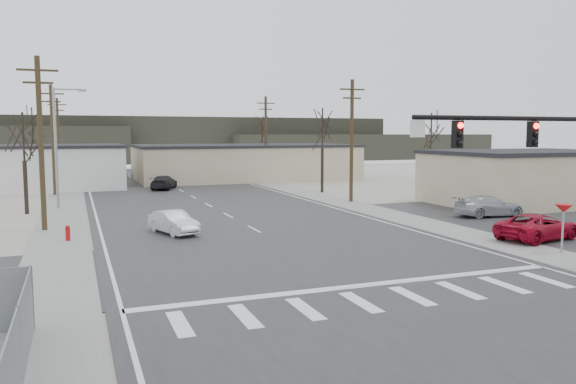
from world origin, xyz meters
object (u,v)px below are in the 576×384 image
Objects in this scene: sedan_crossing at (174,222)px; traffic_signal_mast at (553,158)px; car_far_a at (164,182)px; car_parked_red at (538,227)px; fire_hydrant at (68,233)px; car_far_b at (120,173)px; car_parked_silver at (489,206)px.

traffic_signal_mast is at bearing -67.36° from sedan_crossing.
car_far_a is at bearing 64.38° from sedan_crossing.
fire_hydrant is at bearing 58.01° from car_parked_red.
traffic_signal_mast is at bearing -38.13° from fire_hydrant.
traffic_signal_mast is 1.80× the size of car_parked_red.
car_far_b reaches higher than car_parked_silver.
car_parked_silver is at bearing 144.80° from car_far_a.
sedan_crossing is (-12.55, 14.43, -3.99)m from traffic_signal_mast.
traffic_signal_mast is 1.86× the size of car_parked_silver.
traffic_signal_mast reaches higher than sedan_crossing.
sedan_crossing is 0.81× the size of car_parked_silver.
traffic_signal_mast is 1.88× the size of car_far_a.
car_far_b is 47.29m from car_parked_silver.
car_parked_red is (23.24, -8.46, 0.27)m from fire_hydrant.
fire_hydrant is 5.55m from sedan_crossing.
car_far_a is (8.83, 26.16, 0.29)m from fire_hydrant.
car_parked_silver reaches higher than car_far_a.
sedan_crossing is at bearing 51.88° from car_parked_red.
fire_hydrant is 0.18× the size of car_parked_silver.
traffic_signal_mast is at bearing 126.12° from car_parked_red.
traffic_signal_mast is 23.39m from fire_hydrant.
traffic_signal_mast is 2.30× the size of sedan_crossing.
fire_hydrant is 0.21× the size of car_far_b.
car_parked_silver is at bearing -20.93° from sedan_crossing.
car_far_b is at bearing 102.54° from traffic_signal_mast.
sedan_crossing is 21.17m from car_parked_silver.
fire_hydrant is 0.18× the size of car_far_a.
fire_hydrant is 26.70m from car_parked_silver.
car_parked_silver is (17.86, -26.88, -0.01)m from car_far_a.
sedan_crossing is 0.78× the size of car_parked_red.
car_far_b is (5.67, 41.65, 0.32)m from fire_hydrant.
traffic_signal_mast is 8.66m from car_parked_red.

